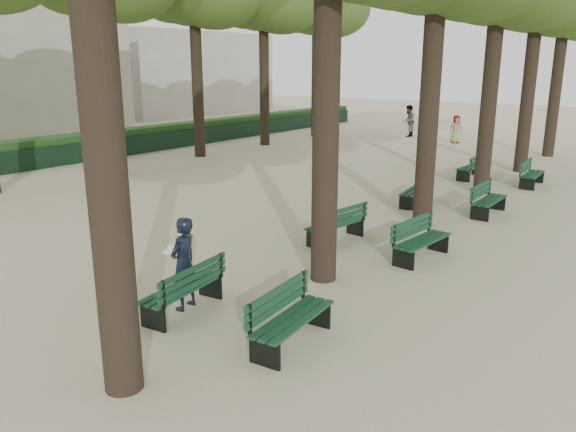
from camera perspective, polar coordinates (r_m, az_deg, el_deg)
The scene contains 15 objects.
ground at distance 10.47m, azimuth -12.63°, elevation -9.32°, with size 120.00×120.00×0.00m, color beige.
bench_left_0 at distance 10.22m, azimuth -10.60°, elevation -8.18°, with size 0.78×1.85×0.92m.
bench_left_1 at distance 14.00m, azimuth 4.87°, elevation -1.52°, with size 0.81×1.86×0.92m.
bench_left_2 at distance 18.11m, azimuth 12.78°, elevation 1.99°, with size 0.80×1.86×0.92m.
bench_left_3 at distance 22.89m, azimuth 18.08°, elevation 4.31°, with size 0.63×1.82×0.92m.
bench_right_0 at distance 8.96m, azimuth 0.47°, elevation -11.37°, with size 0.72×1.84×0.92m.
bench_right_1 at distance 13.03m, azimuth 13.42°, elevation -3.16°, with size 0.75×1.85×0.92m.
bench_right_2 at distance 17.45m, azimuth 19.71°, elevation 0.97°, with size 0.58×1.80×0.92m.
bench_right_3 at distance 22.20m, azimuth 23.54°, elevation 3.48°, with size 0.63×1.82×0.92m.
man_with_map at distance 10.17m, azimuth -10.54°, elevation -4.77°, with size 0.66×0.73×1.70m.
pedestrian_d at distance 33.21m, azimuth 16.70°, elevation 8.45°, with size 0.76×0.31×1.55m, color #262628.
pedestrian_a at distance 35.45m, azimuth 12.13°, elevation 9.42°, with size 0.93×0.38×1.91m, color #262628.
fence at distance 28.41m, azimuth -16.12°, elevation 6.80°, with size 0.08×42.00×0.90m, color black.
hedge at distance 28.94m, azimuth -17.01°, elevation 7.18°, with size 1.20×42.00×1.20m, color #194016.
building_far at distance 54.16m, azimuth -12.18°, elevation 13.97°, with size 12.00×16.00×7.00m, color #B7B2A3.
Camera 1 is at (7.32, -6.15, 4.27)m, focal length 35.00 mm.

